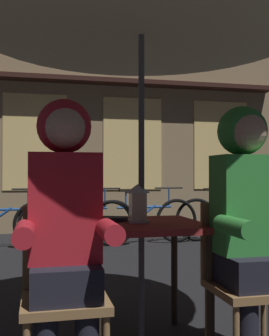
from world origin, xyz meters
name	(u,v)px	position (x,y,z in m)	size (l,w,h in m)	color
cafe_table	(141,239)	(0.00, 0.00, 0.64)	(0.72, 0.72, 0.74)	maroon
patio_umbrella	(141,4)	(0.00, 0.00, 2.06)	(2.10, 2.10, 2.31)	#4C4C51
lantern	(138,202)	(-0.02, 0.00, 0.86)	(0.11, 0.11, 0.23)	white
chair_left	(64,285)	(-0.48, -0.37, 0.49)	(0.40, 0.40, 0.87)	olive
chair_right	(244,274)	(0.48, -0.37, 0.49)	(0.40, 0.40, 0.87)	olive
person_left_hooded	(65,212)	(-0.48, -0.43, 0.85)	(0.45, 0.56, 1.40)	black
person_right_hooded	(249,209)	(0.48, -0.43, 0.85)	(0.45, 0.56, 1.40)	black
shopfront_building	(36,62)	(-0.66, 5.40, 3.09)	(10.00, 0.93, 6.20)	#937A56
bicycle_third	(78,222)	(-0.06, 3.54, 0.35)	(1.68, 0.11, 0.84)	black
bicycle_fourth	(144,221)	(0.92, 3.54, 0.35)	(1.68, 0.16, 0.84)	black
bicycle_fifth	(228,218)	(2.27, 3.56, 0.35)	(1.67, 0.25, 0.84)	black
book	(110,219)	(-0.17, 0.12, 0.75)	(0.20, 0.14, 0.02)	black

